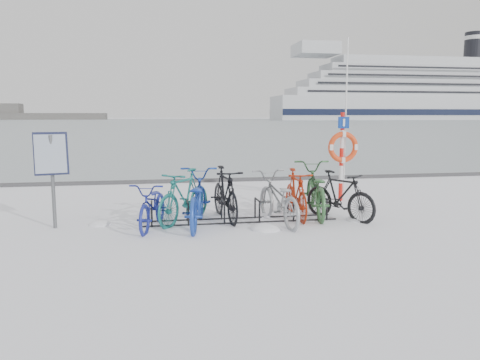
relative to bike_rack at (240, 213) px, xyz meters
The scene contains 16 objects.
ground 0.18m from the bike_rack, ahead, with size 900.00×900.00×0.00m, color white.
ice_sheet 155.00m from the bike_rack, 90.00° to the left, with size 400.00×298.00×0.02m, color #9CABB1.
quay_edge 5.90m from the bike_rack, 90.00° to the left, with size 400.00×0.25×0.10m, color #3F3F42.
bike_rack is the anchor object (origin of this frame).
info_board 3.83m from the bike_rack, behind, with size 0.66×0.38×1.86m.
lifebuoy_station 3.69m from the bike_rack, 32.01° to the left, with size 0.79×0.22×4.10m.
cruise_ferry 236.10m from the bike_rack, 60.31° to the left, with size 130.24×24.58×42.79m.
bike_0 1.80m from the bike_rack, behind, with size 0.63×1.81×0.95m, color navy.
bike_1 1.21m from the bike_rack, behind, with size 0.53×1.87×1.12m, color #1A6D67.
bike_2 1.02m from the bike_rack, 166.70° to the right, with size 0.76×2.18×1.14m, color #1A3C9F.
bike_3 0.55m from the bike_rack, 136.97° to the left, with size 0.54×1.91×1.15m, color black.
bike_4 0.85m from the bike_rack, 20.27° to the right, with size 0.71×2.05×1.07m, color #929498.
bike_5 1.30m from the bike_rack, ahead, with size 0.51×1.79×1.07m, color #9F230B.
bike_6 1.81m from the bike_rack, 11.35° to the left, with size 0.79×2.26×1.19m, color #2F5D32.
bike_7 2.14m from the bike_rack, ahead, with size 0.50×1.76×1.06m, color black.
snow_drifts 0.56m from the bike_rack, 20.70° to the right, with size 5.75×2.01×0.22m.
Camera 1 is at (-1.62, -9.34, 2.17)m, focal length 35.00 mm.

